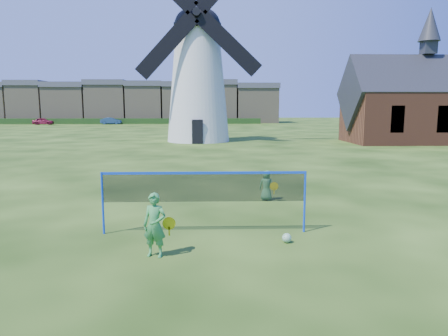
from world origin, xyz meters
TOP-DOWN VIEW (x-y plane):
  - ground at (0.00, 0.00)m, footprint 220.00×220.00m
  - windmill at (-1.29, 27.20)m, footprint 10.96×5.61m
  - chapel at (18.43, 25.24)m, footprint 13.50×6.54m
  - badminton_net at (-0.31, -0.43)m, footprint 5.05×0.05m
  - player_girl at (-1.33, -2.04)m, footprint 0.70×0.44m
  - player_boy at (1.72, 3.13)m, footprint 0.65×0.47m
  - play_ball at (1.60, -1.24)m, footprint 0.22×0.22m
  - terraced_houses at (-19.35, 72.00)m, footprint 65.08×8.40m
  - hedge at (-22.00, 66.00)m, footprint 62.00×0.80m
  - car_left at (-29.51, 63.01)m, footprint 3.62×1.72m
  - car_right at (-18.12, 64.70)m, footprint 3.67×1.36m

SIDE VIEW (x-z plane):
  - ground at x=0.00m, z-range 0.00..0.00m
  - play_ball at x=1.60m, z-range 0.00..0.22m
  - hedge at x=-22.00m, z-range 0.00..1.00m
  - player_boy at x=1.72m, z-range 0.00..1.02m
  - car_left at x=-29.51m, z-range 0.00..1.20m
  - car_right at x=-18.12m, z-range 0.00..1.20m
  - player_girl at x=-1.33m, z-range 0.00..1.36m
  - badminton_net at x=-0.31m, z-range 0.36..1.91m
  - chapel at x=18.43m, z-range -2.50..8.92m
  - terraced_houses at x=-19.35m, z-range -0.15..8.08m
  - windmill at x=-1.29m, z-range -2.25..14.05m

